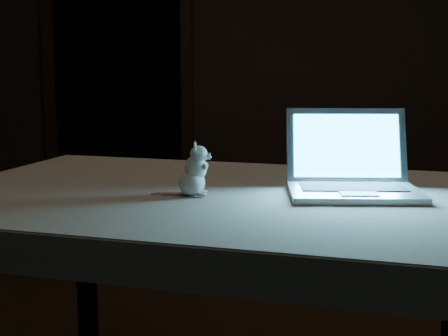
# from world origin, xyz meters

# --- Properties ---
(back_wall) EXTENTS (4.50, 0.04, 2.60)m
(back_wall) POSITION_xyz_m (0.00, 2.50, 1.30)
(back_wall) COLOR black
(back_wall) RESTS_ON ground
(doorway) EXTENTS (1.06, 0.36, 2.13)m
(doorway) POSITION_xyz_m (-1.10, 2.50, 1.06)
(doorway) COLOR black
(doorway) RESTS_ON back_wall
(table) EXTENTS (1.70, 1.31, 0.81)m
(table) POSITION_xyz_m (-0.24, -0.36, 0.40)
(table) COLOR black
(table) RESTS_ON floor
(tablecloth) EXTENTS (1.67, 1.17, 0.09)m
(tablecloth) POSITION_xyz_m (-0.24, -0.41, 0.77)
(tablecloth) COLOR #BFAF9D
(tablecloth) RESTS_ON table
(laptop) EXTENTS (0.35, 0.30, 0.23)m
(laptop) POSITION_xyz_m (0.11, -0.41, 0.93)
(laptop) COLOR #A5A4A9
(laptop) RESTS_ON tablecloth
(plush_mouse) EXTENTS (0.11, 0.11, 0.14)m
(plush_mouse) POSITION_xyz_m (-0.33, -0.42, 0.88)
(plush_mouse) COLOR silver
(plush_mouse) RESTS_ON tablecloth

